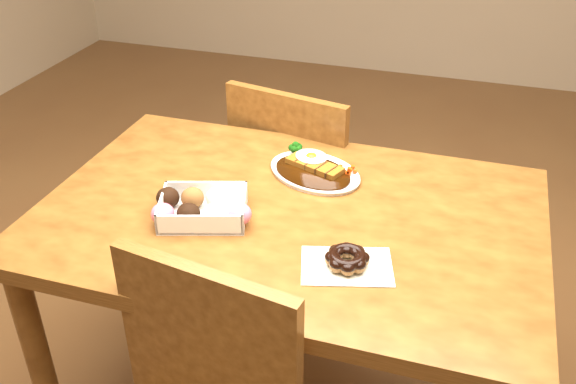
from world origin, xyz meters
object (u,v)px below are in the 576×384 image
(table, at_px, (289,244))
(donut_box, at_px, (201,207))
(chair_far, at_px, (304,190))
(pon_de_ring, at_px, (347,259))
(katsu_curry_plate, at_px, (314,169))

(table, distance_m, donut_box, 0.24)
(chair_far, bearing_deg, table, 113.85)
(table, bearing_deg, chair_far, 102.01)
(table, height_order, pon_de_ring, pon_de_ring)
(chair_far, bearing_deg, donut_box, 95.08)
(table, xyz_separation_m, katsu_curry_plate, (0.01, 0.19, 0.11))
(donut_box, bearing_deg, table, 25.46)
(chair_far, xyz_separation_m, donut_box, (-0.07, -0.63, 0.30))
(katsu_curry_plate, bearing_deg, table, -92.92)
(chair_far, distance_m, katsu_curry_plate, 0.46)
(chair_far, xyz_separation_m, pon_de_ring, (0.30, -0.71, 0.29))
(katsu_curry_plate, bearing_deg, chair_far, 109.93)
(chair_far, relative_size, katsu_curry_plate, 2.79)
(table, relative_size, donut_box, 4.87)
(table, relative_size, chair_far, 1.38)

